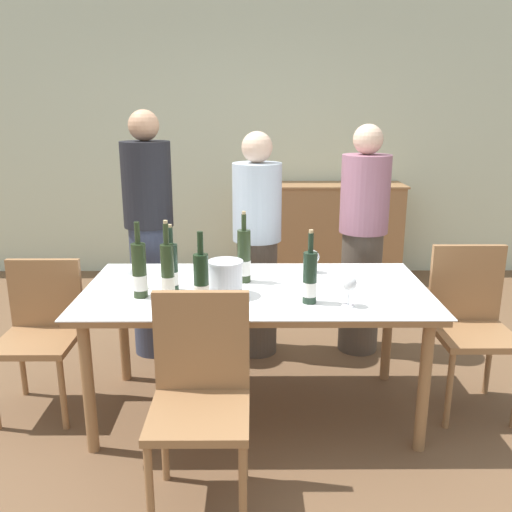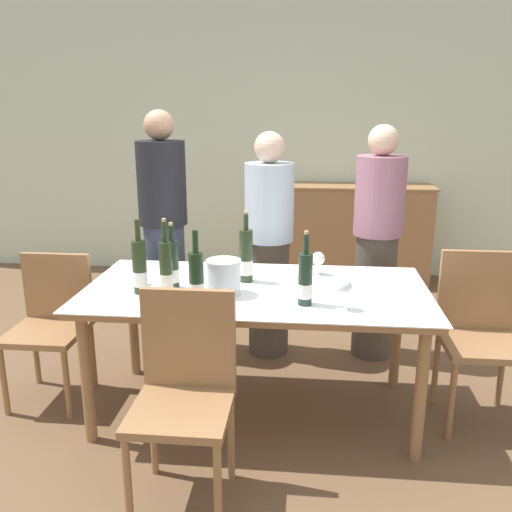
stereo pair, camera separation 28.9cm
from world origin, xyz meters
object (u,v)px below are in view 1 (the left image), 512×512
(dining_table, at_px, (256,300))
(ice_bucket, at_px, (226,277))
(wine_bottle_0, at_px, (244,258))
(wine_bottle_4, at_px, (310,279))
(chair_left_end, at_px, (41,325))
(wine_bottle_3, at_px, (201,281))
(wine_glass_0, at_px, (349,285))
(wine_glass_2, at_px, (134,272))
(person_host, at_px, (150,236))
(wine_bottle_2, at_px, (140,272))
(chair_right_end, at_px, (470,317))
(sideboard_cabinet, at_px, (330,232))
(wine_bottle_1, at_px, (172,268))
(wine_glass_1, at_px, (313,258))
(chair_near_front, at_px, (201,387))
(person_guest_left, at_px, (257,247))
(wine_bottle_5, at_px, (168,273))
(person_guest_right, at_px, (363,242))

(dining_table, relative_size, ice_bucket, 10.02)
(dining_table, height_order, wine_bottle_0, wine_bottle_0)
(wine_bottle_4, distance_m, chair_left_end, 1.57)
(dining_table, bearing_deg, wine_bottle_3, -134.73)
(wine_glass_0, bearing_deg, wine_bottle_4, 165.29)
(wine_glass_2, height_order, person_host, person_host)
(wine_bottle_2, distance_m, chair_right_end, 1.87)
(wine_bottle_3, distance_m, chair_right_end, 1.57)
(sideboard_cabinet, xyz_separation_m, wine_glass_0, (-0.31, -2.80, 0.37))
(dining_table, relative_size, wine_bottle_1, 5.13)
(wine_bottle_0, distance_m, chair_left_end, 1.22)
(wine_bottle_0, relative_size, wine_glass_1, 2.96)
(chair_near_front, relative_size, chair_right_end, 1.00)
(wine_bottle_1, xyz_separation_m, wine_glass_2, (-0.21, 0.05, -0.04))
(wine_bottle_3, height_order, chair_left_end, wine_bottle_3)
(wine_bottle_0, bearing_deg, chair_right_end, -1.07)
(wine_bottle_2, bearing_deg, chair_right_end, 7.05)
(wine_bottle_0, height_order, person_guest_left, person_guest_left)
(wine_glass_0, bearing_deg, chair_near_front, -148.91)
(wine_glass_2, bearing_deg, person_guest_left, 49.58)
(wine_glass_2, height_order, chair_left_end, wine_glass_2)
(wine_bottle_5, distance_m, person_guest_left, 1.08)
(wine_bottle_3, bearing_deg, wine_bottle_0, 61.98)
(wine_bottle_4, xyz_separation_m, person_guest_left, (-0.26, 1.02, -0.10))
(wine_bottle_1, bearing_deg, chair_left_end, 170.84)
(wine_glass_1, bearing_deg, chair_left_end, -172.65)
(wine_bottle_3, distance_m, person_host, 1.16)
(wine_glass_1, distance_m, wine_glass_2, 1.04)
(wine_bottle_5, distance_m, person_guest_right, 1.56)
(person_guest_right, bearing_deg, chair_near_front, -122.75)
(wine_bottle_3, relative_size, chair_left_end, 0.44)
(ice_bucket, relative_size, wine_glass_0, 1.20)
(chair_near_front, relative_size, person_host, 0.56)
(sideboard_cabinet, bearing_deg, person_host, -130.76)
(wine_bottle_1, bearing_deg, person_guest_right, 36.25)
(wine_bottle_1, height_order, person_guest_right, person_guest_right)
(wine_glass_2, bearing_deg, ice_bucket, -13.27)
(wine_bottle_1, distance_m, chair_right_end, 1.71)
(wine_bottle_0, bearing_deg, wine_bottle_1, -158.12)
(ice_bucket, bearing_deg, wine_bottle_5, -168.31)
(wine_bottle_3, distance_m, wine_glass_2, 0.48)
(sideboard_cabinet, height_order, dining_table, sideboard_cabinet)
(wine_bottle_2, xyz_separation_m, chair_left_end, (-0.63, 0.22, -0.39))
(wine_glass_1, distance_m, person_guest_right, 0.68)
(chair_left_end, xyz_separation_m, person_guest_right, (1.97, 0.75, 0.30))
(dining_table, xyz_separation_m, wine_bottle_2, (-0.60, -0.14, 0.20))
(ice_bucket, height_order, chair_near_front, chair_near_front)
(chair_near_front, height_order, chair_right_end, chair_right_end)
(wine_bottle_0, height_order, chair_left_end, wine_bottle_0)
(chair_right_end, bearing_deg, wine_bottle_0, 178.93)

